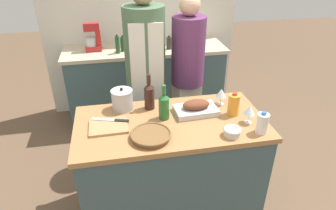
# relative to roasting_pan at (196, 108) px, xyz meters

# --- Properties ---
(ground_plane) EXTENTS (12.00, 12.00, 0.00)m
(ground_plane) POSITION_rel_roasting_pan_xyz_m (-0.21, -0.08, -0.91)
(ground_plane) COLOR brown
(kitchen_island) EXTENTS (1.41, 0.71, 0.87)m
(kitchen_island) POSITION_rel_roasting_pan_xyz_m (-0.21, -0.08, -0.48)
(kitchen_island) COLOR #3D565B
(kitchen_island) RESTS_ON ground_plane
(back_counter) EXTENTS (1.90, 0.60, 0.92)m
(back_counter) POSITION_rel_roasting_pan_xyz_m (-0.21, 1.47, -0.45)
(back_counter) COLOR #3D565B
(back_counter) RESTS_ON ground_plane
(back_wall) EXTENTS (2.40, 0.10, 2.55)m
(back_wall) POSITION_rel_roasting_pan_xyz_m (-0.21, 1.82, 0.36)
(back_wall) COLOR silver
(back_wall) RESTS_ON ground_plane
(roasting_pan) EXTENTS (0.33, 0.22, 0.11)m
(roasting_pan) POSITION_rel_roasting_pan_xyz_m (0.00, 0.00, 0.00)
(roasting_pan) COLOR #BCBCC1
(roasting_pan) RESTS_ON kitchen_island
(wicker_basket) EXTENTS (0.28, 0.28, 0.04)m
(wicker_basket) POSITION_rel_roasting_pan_xyz_m (-0.39, -0.26, -0.02)
(wicker_basket) COLOR brown
(wicker_basket) RESTS_ON kitchen_island
(cutting_board) EXTENTS (0.28, 0.22, 0.02)m
(cutting_board) POSITION_rel_roasting_pan_xyz_m (-0.67, -0.08, -0.03)
(cutting_board) COLOR #AD7F51
(cutting_board) RESTS_ON kitchen_island
(stock_pot) EXTENTS (0.17, 0.17, 0.19)m
(stock_pot) POSITION_rel_roasting_pan_xyz_m (-0.55, 0.17, 0.04)
(stock_pot) COLOR #B7B7BC
(stock_pot) RESTS_ON kitchen_island
(mixing_bowl) EXTENTS (0.12, 0.12, 0.06)m
(mixing_bowl) POSITION_rel_roasting_pan_xyz_m (0.16, -0.34, -0.01)
(mixing_bowl) COLOR beige
(mixing_bowl) RESTS_ON kitchen_island
(juice_jug) EXTENTS (0.09, 0.09, 0.18)m
(juice_jug) POSITION_rel_roasting_pan_xyz_m (0.27, -0.07, 0.04)
(juice_jug) COLOR orange
(juice_jug) RESTS_ON kitchen_island
(milk_jug) EXTENTS (0.08, 0.08, 0.16)m
(milk_jug) POSITION_rel_roasting_pan_xyz_m (0.38, -0.34, 0.03)
(milk_jug) COLOR white
(milk_jug) RESTS_ON kitchen_island
(wine_bottle_green) EXTENTS (0.08, 0.08, 0.27)m
(wine_bottle_green) POSITION_rel_roasting_pan_xyz_m (-0.25, -0.03, 0.07)
(wine_bottle_green) COLOR #28662D
(wine_bottle_green) RESTS_ON kitchen_island
(wine_bottle_dark) EXTENTS (0.08, 0.08, 0.29)m
(wine_bottle_dark) POSITION_rel_roasting_pan_xyz_m (-0.34, 0.14, 0.07)
(wine_bottle_dark) COLOR #381E19
(wine_bottle_dark) RESTS_ON kitchen_island
(wine_glass_left) EXTENTS (0.08, 0.08, 0.14)m
(wine_glass_left) POSITION_rel_roasting_pan_xyz_m (0.34, -0.20, 0.06)
(wine_glass_left) COLOR silver
(wine_glass_left) RESTS_ON kitchen_island
(wine_glass_right) EXTENTS (0.08, 0.08, 0.14)m
(wine_glass_right) POSITION_rel_roasting_pan_xyz_m (0.23, 0.10, 0.06)
(wine_glass_right) COLOR silver
(wine_glass_right) RESTS_ON kitchen_island
(knife_chef) EXTENTS (0.28, 0.11, 0.01)m
(knife_chef) POSITION_rel_roasting_pan_xyz_m (-0.64, -0.01, -0.02)
(knife_chef) COLOR #B7B7BC
(knife_chef) RESTS_ON cutting_board
(stand_mixer) EXTENTS (0.18, 0.14, 0.31)m
(stand_mixer) POSITION_rel_roasting_pan_xyz_m (-0.80, 1.49, 0.14)
(stand_mixer) COLOR #B22323
(stand_mixer) RESTS_ON back_counter
(condiment_bottle_tall) EXTENTS (0.05, 0.05, 0.21)m
(condiment_bottle_tall) POSITION_rel_roasting_pan_xyz_m (-0.53, 1.34, 0.11)
(condiment_bottle_tall) COLOR #234C28
(condiment_bottle_tall) RESTS_ON back_counter
(condiment_bottle_short) EXTENTS (0.06, 0.06, 0.18)m
(condiment_bottle_short) POSITION_rel_roasting_pan_xyz_m (-0.47, 1.40, 0.09)
(condiment_bottle_short) COLOR #234C28
(condiment_bottle_short) RESTS_ON back_counter
(condiment_bottle_extra) EXTENTS (0.06, 0.06, 0.16)m
(condiment_bottle_extra) POSITION_rel_roasting_pan_xyz_m (0.05, 1.37, 0.08)
(condiment_bottle_extra) COLOR #332D28
(condiment_bottle_extra) RESTS_ON back_counter
(person_cook_aproned) EXTENTS (0.37, 0.37, 1.77)m
(person_cook_aproned) POSITION_rel_roasting_pan_xyz_m (-0.30, 0.68, 0.06)
(person_cook_aproned) COLOR beige
(person_cook_aproned) RESTS_ON ground_plane
(person_cook_guest) EXTENTS (0.32, 0.32, 1.64)m
(person_cook_guest) POSITION_rel_roasting_pan_xyz_m (0.11, 0.71, -0.00)
(person_cook_guest) COLOR beige
(person_cook_guest) RESTS_ON ground_plane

